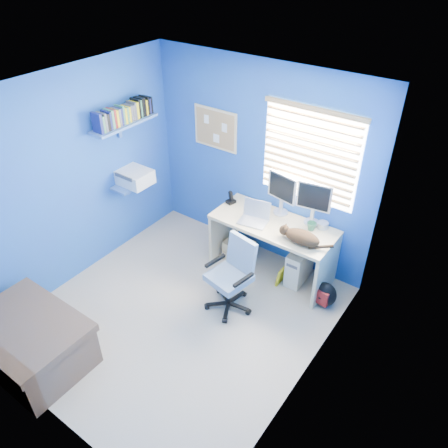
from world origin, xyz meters
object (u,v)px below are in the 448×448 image
Objects in this scene: laptop at (253,214)px; tower_pc at (299,265)px; desk at (272,248)px; office_chair at (232,283)px; cat at (302,237)px.

laptop is 0.87m from tower_pc.
desk is 4.52× the size of laptop.
desk is 1.70× the size of office_chair.
desk is 3.32× the size of tower_pc.
desk is 0.78m from office_chair.
tower_pc is at bearing 7.52° from laptop.
cat is at bearing -13.36° from laptop.
laptop reaches higher than office_chair.
tower_pc is at bearing 108.35° from cat.
desk is 3.59× the size of cat.
desk is at bearing 19.93° from laptop.
tower_pc is (0.36, 0.07, -0.14)m from desk.
laptop is at bearing 102.93° from office_chair.
desk is at bearing 85.45° from office_chair.
cat is at bearing -70.84° from tower_pc.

